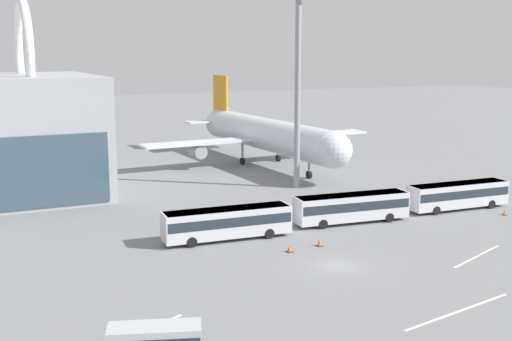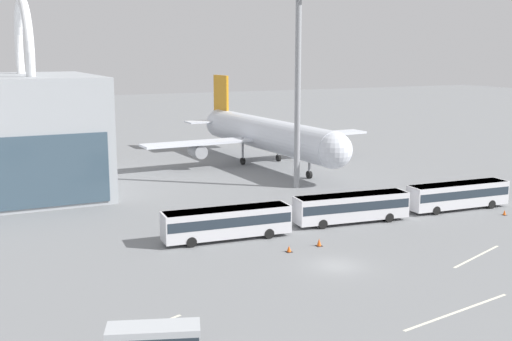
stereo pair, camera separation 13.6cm
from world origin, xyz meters
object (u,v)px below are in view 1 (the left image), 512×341
object	(u,v)px
shuttle_bus_1	(352,206)
shuttle_bus_2	(458,194)
airliner_at_gate_far	(263,134)
floodlight_mast	(298,83)
traffic_cone_1	(504,213)
traffic_cone_2	(319,242)
traffic_cone_0	(289,249)
shuttle_bus_0	(227,221)

from	to	relation	value
shuttle_bus_1	shuttle_bus_2	size ratio (longest dim) A/B	1.01
airliner_at_gate_far	floodlight_mast	size ratio (longest dim) A/B	1.74
shuttle_bus_1	traffic_cone_1	world-z (taller)	shuttle_bus_1
floodlight_mast	traffic_cone_2	world-z (taller)	floodlight_mast
traffic_cone_0	traffic_cone_2	bearing A→B (deg)	6.32
shuttle_bus_0	traffic_cone_2	xyz separation A→B (m)	(6.99, -5.66, -1.47)
shuttle_bus_1	floodlight_mast	distance (m)	22.07
traffic_cone_0	traffic_cone_1	world-z (taller)	traffic_cone_0
shuttle_bus_0	traffic_cone_0	world-z (taller)	shuttle_bus_0
shuttle_bus_2	shuttle_bus_1	bearing A→B (deg)	-178.12
airliner_at_gate_far	traffic_cone_2	size ratio (longest dim) A/B	60.05
shuttle_bus_0	shuttle_bus_1	distance (m)	14.39
shuttle_bus_1	floodlight_mast	world-z (taller)	floodlight_mast
airliner_at_gate_far	traffic_cone_2	distance (m)	45.05
airliner_at_gate_far	floodlight_mast	bearing A→B (deg)	-14.81
airliner_at_gate_far	shuttle_bus_0	bearing A→B (deg)	-33.22
traffic_cone_0	airliner_at_gate_far	bearing A→B (deg)	66.87
shuttle_bus_2	traffic_cone_0	size ratio (longest dim) A/B	21.21
traffic_cone_2	shuttle_bus_1	bearing A→B (deg)	37.62
airliner_at_gate_far	traffic_cone_1	world-z (taller)	airliner_at_gate_far
traffic_cone_2	traffic_cone_0	bearing A→B (deg)	-173.68
floodlight_mast	shuttle_bus_1	bearing A→B (deg)	-100.54
traffic_cone_1	shuttle_bus_0	bearing A→B (deg)	171.71
shuttle_bus_2	traffic_cone_0	distance (m)	25.89
floodlight_mast	traffic_cone_1	bearing A→B (deg)	-58.70
shuttle_bus_1	shuttle_bus_0	bearing A→B (deg)	-173.99
shuttle_bus_2	traffic_cone_0	world-z (taller)	shuttle_bus_2
shuttle_bus_1	traffic_cone_2	xyz separation A→B (m)	(-7.40, -5.70, -1.47)
traffic_cone_1	floodlight_mast	bearing A→B (deg)	121.30
traffic_cone_0	traffic_cone_2	distance (m)	3.43
floodlight_mast	traffic_cone_2	xyz separation A→B (m)	(-10.78, -23.88, -13.52)
shuttle_bus_0	traffic_cone_1	size ratio (longest dim) A/B	22.12
floodlight_mast	traffic_cone_1	distance (m)	29.98
shuttle_bus_1	traffic_cone_0	xyz separation A→B (m)	(-10.81, -6.08, -1.53)
shuttle_bus_0	shuttle_bus_1	bearing A→B (deg)	4.33
airliner_at_gate_far	shuttle_bus_1	size ratio (longest dim) A/B	3.40
airliner_at_gate_far	traffic_cone_1	distance (m)	42.66
airliner_at_gate_far	traffic_cone_0	distance (m)	46.63
shuttle_bus_2	traffic_cone_2	world-z (taller)	shuttle_bus_2
shuttle_bus_0	traffic_cone_1	bearing A→B (deg)	-4.13
shuttle_bus_0	traffic_cone_1	distance (m)	32.03
shuttle_bus_0	traffic_cone_2	distance (m)	9.11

